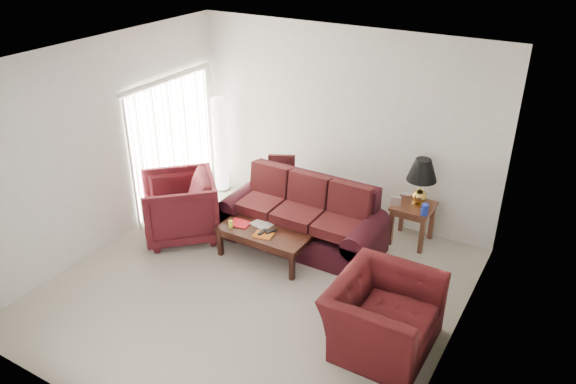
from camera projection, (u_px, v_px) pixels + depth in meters
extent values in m
plane|color=#B8AD9D|center=(255.00, 288.00, 7.42)|extent=(5.00, 5.00, 0.00)
cube|color=silver|center=(173.00, 145.00, 9.02)|extent=(0.10, 2.00, 2.16)
cube|color=black|center=(281.00, 168.00, 9.00)|extent=(0.48, 0.37, 0.44)
cube|color=silver|center=(396.00, 201.00, 8.12)|extent=(0.15, 0.10, 0.14)
cylinder|color=#192EA7|center=(425.00, 210.00, 7.87)|extent=(0.14, 0.14, 0.17)
cube|color=white|center=(406.00, 194.00, 8.32)|extent=(0.16, 0.19, 0.05)
imported|color=#400E14|center=(179.00, 207.00, 8.39)|extent=(1.50, 1.50, 0.98)
imported|color=#3B0D0F|center=(383.00, 315.00, 6.30)|extent=(1.10, 1.26, 0.81)
cube|color=red|center=(240.00, 224.00, 8.00)|extent=(0.30, 0.23, 0.02)
cube|color=beige|center=(261.00, 224.00, 7.98)|extent=(0.33, 0.27, 0.02)
cube|color=#CE6318|center=(263.00, 235.00, 7.73)|extent=(0.28, 0.23, 0.01)
cube|color=black|center=(262.00, 232.00, 7.76)|extent=(0.06, 0.17, 0.02)
cube|color=black|center=(271.00, 231.00, 7.78)|extent=(0.11, 0.18, 0.02)
cylinder|color=#FFFD38|center=(231.00, 224.00, 7.91)|extent=(0.07, 0.07, 0.11)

